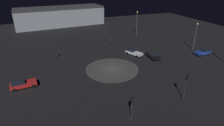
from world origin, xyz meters
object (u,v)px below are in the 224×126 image
Objects in this scene: traffic_light_southwest at (53,50)px; streetlamp_north_near at (196,33)px; traffic_light_west at (111,39)px; store_building at (60,16)px; car_blue at (203,52)px; traffic_light_east at (132,104)px; car_red at (22,84)px; car_black at (153,56)px; traffic_light_northeast at (186,82)px; car_white at (134,52)px; streetlamp_northwest at (137,21)px.

streetlamp_north_near reaches higher than traffic_light_southwest.
store_building is (-34.91, -9.64, 1.11)m from traffic_light_west.
streetlamp_north_near is 53.66m from store_building.
car_blue is 1.05× the size of traffic_light_east.
car_black is at bearing 0.94° from car_red.
traffic_light_northeast is 0.60× the size of streetlamp_north_near.
streetlamp_north_near is at bearing 30.75° from traffic_light_southwest.
car_red is 29.53m from car_black.
car_black is 0.59× the size of streetlamp_north_near.
car_white is 1.05× the size of car_red.
traffic_light_northeast reaches higher than car_red.
traffic_light_northeast is at bearing -70.74° from traffic_light_east.
traffic_light_southwest is 31.20m from streetlamp_northwest.
streetlamp_north_near is at bearing -44.58° from traffic_light_east.
streetlamp_northwest is at bearing 124.59° from car_white.
traffic_light_southwest is (-3.23, -19.50, 2.01)m from car_white.
traffic_light_west is 22.87m from streetlamp_north_near.
streetlamp_north_near is (2.42, 17.14, 4.04)m from car_white.
traffic_light_east is at bearing 71.87° from traffic_light_northeast.
car_blue is 5.61m from streetlamp_north_near.
traffic_light_southwest is 39.03m from store_building.
streetlamp_northwest reaches higher than traffic_light_southwest.
streetlamp_north_near reaches higher than car_blue.
store_building is at bearing -145.42° from streetlamp_north_near.
traffic_light_northeast reaches higher than traffic_light_east.
car_blue is at bearing 19.40° from streetlamp_northwest.
car_blue is (2.61, 13.36, 0.06)m from car_black.
streetlamp_north_near is (-3.95, 0.38, 3.97)m from car_blue.
car_white is 1.29× the size of traffic_light_west.
car_blue reaches higher than car_white.
traffic_light_east is at bearing -28.54° from streetlamp_northwest.
traffic_light_east reaches higher than car_red.
streetlamp_northwest is (-22.97, 34.89, 4.46)m from car_red.
traffic_light_northeast reaches higher than traffic_light_southwest.
car_black is at bearing -41.84° from traffic_light_northeast.
traffic_light_northeast is at bearing -14.04° from car_black.
car_black is at bearing 16.42° from car_white.
streetlamp_north_near is (18.17, 8.18, -0.50)m from streetlamp_northwest.
traffic_light_northeast reaches higher than car_white.
streetlamp_north_near is at bearing 0.57° from car_red.
store_building reaches higher than car_blue.
car_red is at bearing 35.97° from traffic_light_northeast.
traffic_light_northeast is 25.74m from streetlamp_north_near.
car_blue is 32.14m from traffic_light_east.
traffic_light_east is at bearing -55.94° from streetlamp_north_near.
traffic_light_west is 0.45× the size of streetlamp_northwest.
car_red is at bearing -81.50° from car_black.
traffic_light_northeast reaches higher than car_black.
store_building is (-38.52, 6.19, 1.05)m from traffic_light_southwest.
traffic_light_east is 0.46× the size of streetlamp_northwest.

